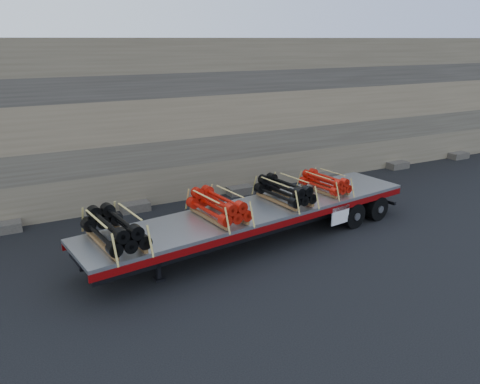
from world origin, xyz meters
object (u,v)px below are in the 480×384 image
(bundle_front, at_px, (115,230))
(bundle_midrear, at_px, (284,191))
(trailer, at_px, (257,225))
(bundle_midfront, at_px, (218,206))
(bundle_rear, at_px, (325,183))

(bundle_front, distance_m, bundle_midrear, 6.43)
(bundle_front, relative_size, bundle_midrear, 1.09)
(bundle_front, bearing_deg, trailer, 0.00)
(trailer, relative_size, bundle_front, 5.27)
(bundle_front, distance_m, bundle_midfront, 3.56)
(bundle_midrear, xyz_separation_m, bundle_rear, (2.05, 0.29, -0.05))
(bundle_front, bearing_deg, bundle_midfront, 0.00)
(bundle_front, bearing_deg, bundle_rear, 0.00)
(trailer, relative_size, bundle_midrear, 5.74)
(bundle_front, height_order, bundle_midrear, bundle_front)
(trailer, distance_m, bundle_midrear, 1.62)
(bundle_front, xyz_separation_m, bundle_rear, (8.41, 1.21, -0.09))
(bundle_midfront, relative_size, bundle_rear, 1.19)
(trailer, height_order, bundle_front, bundle_front)
(trailer, bearing_deg, bundle_rear, 0.00)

